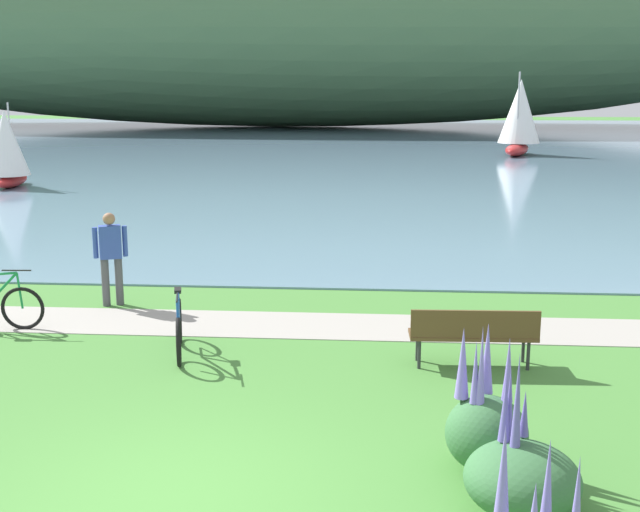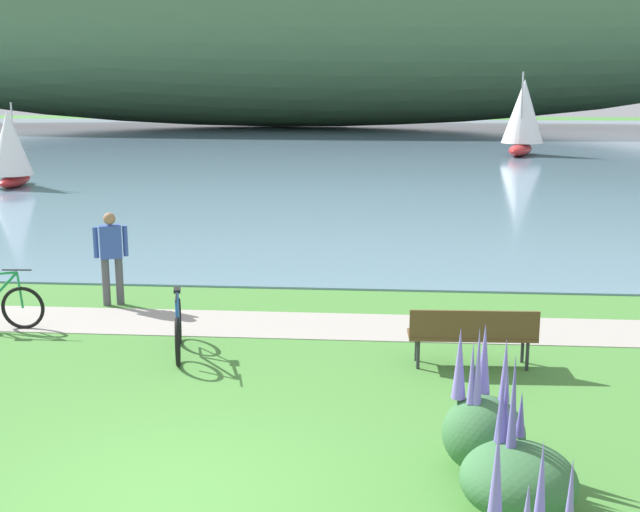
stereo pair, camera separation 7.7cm
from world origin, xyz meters
TOP-DOWN VIEW (x-y plane):
  - ground_plane at (0.00, 0.00)m, footprint 200.00×200.00m
  - bay_water at (0.00, 48.26)m, footprint 180.00×80.00m
  - distant_hillside at (-7.67, 71.78)m, footprint 104.62×28.00m
  - shoreline_path at (0.00, 5.84)m, footprint 60.00×1.50m
  - park_bench_near_camera at (3.30, 4.02)m, footprint 1.82×0.54m
  - bicycle_beside_path at (-1.01, 4.25)m, footprint 0.47×1.74m
  - person_at_shoreline at (-2.89, 6.85)m, footprint 0.57×0.35m
  - echium_bush_closest_to_camera at (3.08, 0.90)m, footprint 0.86×0.86m
  - echium_bush_beside_closest at (3.31, 0.04)m, footprint 1.09×1.09m
  - sailboat_nearest_to_shore at (9.78, 39.82)m, footprint 3.00×4.12m
  - sailboat_mid_bay at (-12.49, 23.13)m, footprint 1.81×2.85m

SIDE VIEW (x-z plane):
  - ground_plane at x=0.00m, z-range 0.00..0.00m
  - shoreline_path at x=0.00m, z-range 0.00..0.01m
  - bay_water at x=0.00m, z-range 0.00..0.04m
  - echium_bush_beside_closest at x=3.31m, z-range -0.43..1.15m
  - bicycle_beside_path at x=-1.01m, z-range -0.11..0.90m
  - echium_bush_closest_to_camera at x=3.08m, z-range -0.33..1.26m
  - park_bench_near_camera at x=3.30m, z-range 0.08..0.96m
  - person_at_shoreline at x=-2.89m, z-range 0.12..1.83m
  - sailboat_mid_bay at x=-12.49m, z-range -0.06..3.21m
  - sailboat_nearest_to_shore at x=9.78m, z-range -0.10..4.57m
  - distant_hillside at x=-7.67m, z-range 0.04..19.55m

